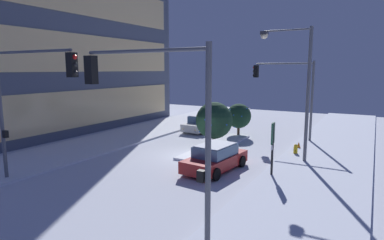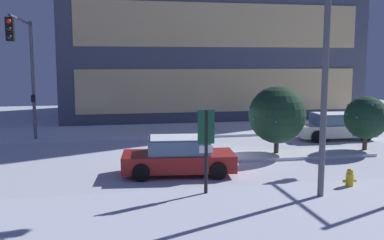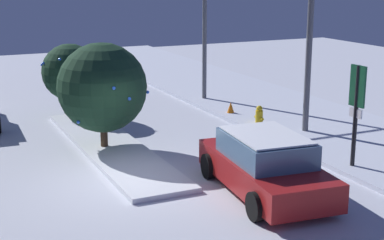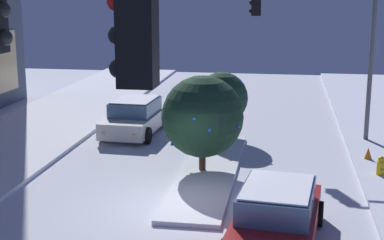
{
  "view_description": "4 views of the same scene",
  "coord_description": "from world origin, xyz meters",
  "px_view_note": "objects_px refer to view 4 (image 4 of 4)",
  "views": [
    {
      "loc": [
        -18.11,
        -10.19,
        5.61
      ],
      "look_at": [
        -0.26,
        -0.11,
        2.41
      ],
      "focal_mm": 30.5,
      "sensor_mm": 36.0,
      "label": 1
    },
    {
      "loc": [
        -4.82,
        -19.44,
        4.47
      ],
      "look_at": [
        -1.26,
        -0.94,
        1.92
      ],
      "focal_mm": 41.26,
      "sensor_mm": 36.0,
      "label": 2
    },
    {
      "loc": [
        -13.57,
        4.69,
        5.26
      ],
      "look_at": [
        -1.09,
        -1.18,
        1.77
      ],
      "focal_mm": 54.67,
      "sensor_mm": 36.0,
      "label": 3
    },
    {
      "loc": [
        -15.11,
        -2.74,
        6.03
      ],
      "look_at": [
        -0.1,
        -0.29,
        2.53
      ],
      "focal_mm": 54.05,
      "sensor_mm": 36.0,
      "label": 4
    }
  ],
  "objects_px": {
    "decorated_tree_median": "(203,117)",
    "construction_cone": "(368,155)",
    "traffic_light_corner_near_right": "(322,31)",
    "decorated_tree_left_of_median": "(222,98)",
    "fire_hydrant": "(381,168)",
    "car_near": "(277,217)",
    "car_far": "(135,117)"
  },
  "relations": [
    {
      "from": "decorated_tree_median",
      "to": "construction_cone",
      "type": "bearing_deg",
      "value": -68.58
    },
    {
      "from": "traffic_light_corner_near_right",
      "to": "decorated_tree_left_of_median",
      "type": "relative_size",
      "value": 2.26
    },
    {
      "from": "traffic_light_corner_near_right",
      "to": "construction_cone",
      "type": "relative_size",
      "value": 11.35
    },
    {
      "from": "traffic_light_corner_near_right",
      "to": "construction_cone",
      "type": "bearing_deg",
      "value": 120.33
    },
    {
      "from": "fire_hydrant",
      "to": "decorated_tree_median",
      "type": "xyz_separation_m",
      "value": [
        -0.42,
        5.74,
        1.58
      ]
    },
    {
      "from": "traffic_light_corner_near_right",
      "to": "car_near",
      "type": "bearing_deg",
      "value": 81.88
    },
    {
      "from": "car_near",
      "to": "fire_hydrant",
      "type": "xyz_separation_m",
      "value": [
        5.49,
        -3.22,
        -0.35
      ]
    },
    {
      "from": "decorated_tree_left_of_median",
      "to": "construction_cone",
      "type": "distance_m",
      "value": 6.09
    },
    {
      "from": "fire_hydrant",
      "to": "construction_cone",
      "type": "bearing_deg",
      "value": 5.1
    },
    {
      "from": "decorated_tree_median",
      "to": "decorated_tree_left_of_median",
      "type": "distance_m",
      "value": 4.52
    },
    {
      "from": "traffic_light_corner_near_right",
      "to": "fire_hydrant",
      "type": "bearing_deg",
      "value": 111.4
    },
    {
      "from": "car_far",
      "to": "construction_cone",
      "type": "relative_size",
      "value": 8.24
    },
    {
      "from": "car_far",
      "to": "construction_cone",
      "type": "height_order",
      "value": "car_far"
    },
    {
      "from": "decorated_tree_left_of_median",
      "to": "construction_cone",
      "type": "bearing_deg",
      "value": -113.13
    },
    {
      "from": "traffic_light_corner_near_right",
      "to": "fire_hydrant",
      "type": "relative_size",
      "value": 8.24
    },
    {
      "from": "car_near",
      "to": "construction_cone",
      "type": "bearing_deg",
      "value": -16.82
    },
    {
      "from": "car_far",
      "to": "traffic_light_corner_near_right",
      "type": "height_order",
      "value": "traffic_light_corner_near_right"
    },
    {
      "from": "car_near",
      "to": "fire_hydrant",
      "type": "bearing_deg",
      "value": -24.35
    },
    {
      "from": "car_near",
      "to": "traffic_light_corner_near_right",
      "type": "distance_m",
      "value": 10.79
    },
    {
      "from": "decorated_tree_left_of_median",
      "to": "construction_cone",
      "type": "relative_size",
      "value": 5.02
    },
    {
      "from": "decorated_tree_median",
      "to": "decorated_tree_left_of_median",
      "type": "bearing_deg",
      "value": -1.69
    },
    {
      "from": "decorated_tree_median",
      "to": "decorated_tree_left_of_median",
      "type": "height_order",
      "value": "decorated_tree_median"
    },
    {
      "from": "decorated_tree_median",
      "to": "traffic_light_corner_near_right",
      "type": "bearing_deg",
      "value": -38.51
    },
    {
      "from": "decorated_tree_median",
      "to": "decorated_tree_left_of_median",
      "type": "relative_size",
      "value": 1.19
    },
    {
      "from": "car_far",
      "to": "decorated_tree_median",
      "type": "height_order",
      "value": "decorated_tree_median"
    },
    {
      "from": "fire_hydrant",
      "to": "construction_cone",
      "type": "relative_size",
      "value": 1.38
    },
    {
      "from": "car_near",
      "to": "decorated_tree_median",
      "type": "height_order",
      "value": "decorated_tree_median"
    },
    {
      "from": "fire_hydrant",
      "to": "decorated_tree_left_of_median",
      "type": "bearing_deg",
      "value": 53.82
    },
    {
      "from": "fire_hydrant",
      "to": "construction_cone",
      "type": "height_order",
      "value": "fire_hydrant"
    },
    {
      "from": "car_near",
      "to": "car_far",
      "type": "bearing_deg",
      "value": 37.34
    },
    {
      "from": "car_near",
      "to": "construction_cone",
      "type": "relative_size",
      "value": 8.39
    },
    {
      "from": "car_near",
      "to": "decorated_tree_median",
      "type": "relative_size",
      "value": 1.4
    }
  ]
}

